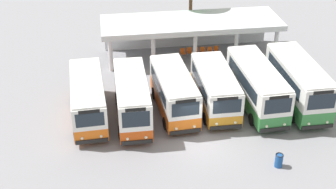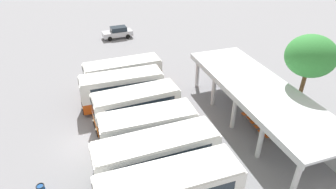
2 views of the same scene
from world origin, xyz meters
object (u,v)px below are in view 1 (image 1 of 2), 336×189
Objects in this scene: waiting_chair_second_from_end at (189,51)px; city_bus_middle_cream at (174,91)px; city_bus_nearest_orange at (88,97)px; city_bus_fifth_blue at (257,85)px; waiting_chair_fourth_seat at (203,51)px; litter_bin_apron at (279,160)px; waiting_chair_middle_seat at (196,51)px; waiting_chair_far_end_seat at (216,50)px; city_bus_second_in_row at (132,98)px; waiting_chair_fifth_seat at (210,51)px; city_bus_fourth_amber at (215,88)px; city_bus_far_end_green at (298,82)px; waiting_chair_end_by_column at (183,52)px.

city_bus_middle_cream is at bearing -107.40° from waiting_chair_second_from_end.
city_bus_nearest_orange is 12.18m from city_bus_fifth_blue.
litter_bin_apron reaches higher than waiting_chair_fourth_seat.
waiting_chair_middle_seat and waiting_chair_far_end_seat have the same top height.
waiting_chair_fourth_seat is at bearing 53.18° from city_bus_second_in_row.
waiting_chair_middle_seat is 1.00× the size of waiting_chair_fifth_seat.
waiting_chair_second_from_end is 1.00× the size of waiting_chair_far_end_seat.
litter_bin_apron is (0.68, -16.03, -0.07)m from waiting_chair_fifth_seat.
city_bus_second_in_row is at bearing -121.49° from waiting_chair_second_from_end.
city_bus_second_in_row is at bearing -131.17° from waiting_chair_far_end_seat.
city_bus_nearest_orange is 8.82× the size of waiting_chair_second_from_end.
waiting_chair_far_end_seat is at bearing 95.05° from city_bus_fifth_blue.
waiting_chair_middle_seat is (-2.65, 9.04, -1.26)m from city_bus_fifth_blue.
city_bus_nearest_orange is at bearing -134.99° from waiting_chair_second_from_end.
city_bus_far_end_green reaches higher than city_bus_fourth_amber.
city_bus_second_in_row is at bearing -124.31° from waiting_chair_middle_seat.
city_bus_middle_cream is 10.08m from waiting_chair_fifth_seat.
city_bus_fifth_blue is (9.14, 0.46, 0.02)m from city_bus_second_in_row.
litter_bin_apron reaches higher than waiting_chair_fifth_seat.
waiting_chair_far_end_seat is (-3.85, 9.25, -1.36)m from city_bus_far_end_green.
city_bus_far_end_green is at bearing -67.42° from waiting_chair_far_end_seat.
waiting_chair_end_by_column is at bearing -178.11° from waiting_chair_middle_seat.
city_bus_second_in_row is 8.40× the size of waiting_chair_end_by_column.
city_bus_middle_cream is at bearing -103.92° from waiting_chair_end_by_column.
city_bus_second_in_row is 8.40× the size of waiting_chair_far_end_seat.
litter_bin_apron is at bearing -89.77° from waiting_chair_far_end_seat.
city_bus_far_end_green is 11.32m from waiting_chair_second_from_end.
city_bus_second_in_row is 1.03× the size of city_bus_fourth_amber.
waiting_chair_second_from_end and waiting_chair_fifth_seat have the same top height.
city_bus_second_in_row reaches higher than waiting_chair_far_end_seat.
city_bus_nearest_orange is 12.65m from waiting_chair_second_from_end.
city_bus_fifth_blue is at bearing -81.01° from waiting_chair_fifth_seat.
city_bus_fifth_blue is (3.05, -0.25, 0.13)m from city_bus_fourth_amber.
waiting_chair_second_from_end is 16.37m from litter_bin_apron.
city_bus_far_end_green is 11.58m from waiting_chair_end_by_column.
city_bus_fifth_blue reaches higher than litter_bin_apron.
city_bus_fourth_amber is 0.88× the size of city_bus_fifth_blue.
city_bus_second_in_row reaches higher than city_bus_fourth_amber.
waiting_chair_fourth_seat is at bearing -1.29° from waiting_chair_middle_seat.
city_bus_fifth_blue is 3.05m from city_bus_far_end_green.
city_bus_far_end_green is 10.60m from waiting_chair_fourth_seat.
city_bus_middle_cream is at bearing 178.12° from city_bus_far_end_green.
litter_bin_apron reaches higher than waiting_chair_end_by_column.
city_bus_far_end_green reaches higher than city_bus_second_in_row.
city_bus_fifth_blue is 1.02× the size of city_bus_far_end_green.
litter_bin_apron is at bearing -87.56° from waiting_chair_fifth_seat.
city_bus_nearest_orange is 1.08× the size of city_bus_middle_cream.
city_bus_nearest_orange reaches higher than waiting_chair_fourth_seat.
city_bus_fifth_blue is at bearing -4.78° from city_bus_fourth_amber.
city_bus_middle_cream is at bearing -177.48° from city_bus_fourth_amber.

